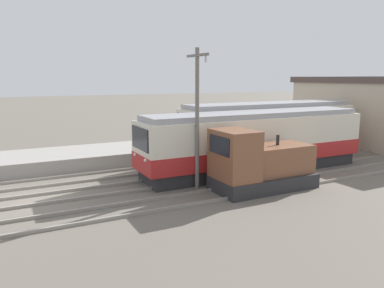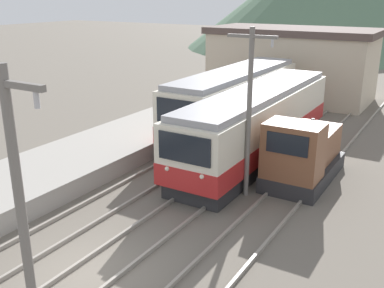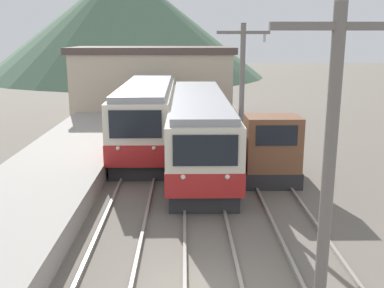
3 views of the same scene
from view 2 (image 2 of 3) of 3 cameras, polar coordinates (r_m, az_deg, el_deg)
name	(u,v)px [view 2 (image 2 of 3)]	position (r m, az deg, el deg)	size (l,w,h in m)	color
ground_plane	(88,274)	(14.16, -13.12, -15.76)	(200.00, 200.00, 0.00)	#665E54
track_left	(28,248)	(15.82, -20.13, -12.24)	(1.54, 60.00, 0.14)	gray
track_center	(92,274)	(14.00, -12.53, -15.80)	(1.54, 60.00, 0.14)	gray
commuter_train_left	(235,104)	(26.65, 5.52, 5.10)	(2.84, 12.79, 3.72)	#28282B
commuter_train_center	(257,126)	(22.70, 8.30, 2.34)	(2.84, 13.97, 3.47)	#28282B
shunting_locomotive	(303,155)	(20.10, 13.92, -1.39)	(2.40, 5.09, 3.00)	#28282B
catenary_mast_near	(23,221)	(9.39, -20.71, -9.18)	(2.00, 0.20, 6.73)	slate
catenary_mast_mid	(249,108)	(17.54, 7.30, 4.58)	(2.00, 0.20, 6.73)	slate
station_building	(291,63)	(36.39, 12.49, 9.98)	(12.60, 6.30, 5.45)	beige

